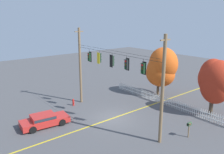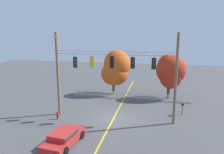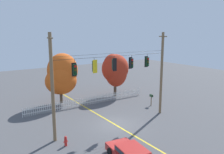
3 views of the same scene
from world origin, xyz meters
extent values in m
plane|color=#4C4C4F|center=(0.00, 0.00, 0.00)|extent=(80.00, 80.00, 0.00)
cube|color=gold|center=(0.00, 0.00, 0.00)|extent=(0.16, 36.00, 0.01)
cylinder|color=brown|center=(-6.05, 0.00, 4.43)|extent=(0.27, 0.27, 8.86)
cylinder|color=brown|center=(6.05, 0.00, 4.43)|extent=(0.27, 0.27, 8.86)
cube|color=brown|center=(-6.05, 0.00, 8.41)|extent=(0.10, 1.10, 0.10)
cube|color=brown|center=(6.05, 0.00, 8.41)|extent=(0.10, 1.10, 0.10)
cylinder|color=black|center=(0.00, 0.00, 6.68)|extent=(11.90, 0.02, 0.02)
cylinder|color=black|center=(0.00, -0.25, 6.98)|extent=(11.90, 0.02, 0.02)
cylinder|color=black|center=(-4.08, 0.00, 6.46)|extent=(0.03, 0.03, 0.44)
cube|color=black|center=(-4.08, 0.13, 5.78)|extent=(0.43, 0.02, 1.14)
cube|color=black|center=(-4.08, 0.00, 5.78)|extent=(0.30, 0.24, 0.92)
cylinder|color=red|center=(-4.08, -0.14, 6.09)|extent=(0.20, 0.03, 0.20)
cube|color=black|center=(-4.08, -0.18, 6.21)|extent=(0.22, 0.12, 0.06)
cylinder|color=#463B09|center=(-4.08, -0.14, 5.78)|extent=(0.20, 0.03, 0.20)
cube|color=black|center=(-4.08, -0.18, 5.90)|extent=(0.22, 0.12, 0.06)
cylinder|color=#073513|center=(-4.08, -0.14, 5.48)|extent=(0.20, 0.03, 0.20)
cube|color=black|center=(-4.08, -0.18, 5.59)|extent=(0.22, 0.12, 0.06)
cylinder|color=black|center=(-2.23, 0.00, 6.54)|extent=(0.03, 0.03, 0.29)
cube|color=yellow|center=(-2.23, -0.13, 5.92)|extent=(0.43, 0.02, 1.16)
cube|color=#1E3323|center=(-2.23, 0.00, 5.92)|extent=(0.30, 0.24, 0.94)
cylinder|color=red|center=(-2.23, 0.14, 6.23)|extent=(0.20, 0.03, 0.20)
cube|color=#1E3323|center=(-2.23, 0.18, 6.35)|extent=(0.22, 0.12, 0.06)
cylinder|color=#463B09|center=(-2.23, 0.14, 5.92)|extent=(0.20, 0.03, 0.20)
cube|color=#1E3323|center=(-2.23, 0.18, 6.04)|extent=(0.22, 0.12, 0.06)
cylinder|color=#073513|center=(-2.23, 0.14, 5.61)|extent=(0.20, 0.03, 0.20)
cube|color=#1E3323|center=(-2.23, 0.18, 5.72)|extent=(0.22, 0.12, 0.06)
cylinder|color=black|center=(-0.15, 0.00, 6.55)|extent=(0.03, 0.03, 0.27)
cube|color=black|center=(-0.15, -0.13, 5.93)|extent=(0.43, 0.02, 1.21)
cube|color=#1E3323|center=(-0.15, 0.00, 5.93)|extent=(0.30, 0.24, 0.97)
cylinder|color=red|center=(-0.15, 0.14, 6.25)|extent=(0.20, 0.03, 0.20)
cube|color=#1E3323|center=(-0.15, 0.18, 6.37)|extent=(0.22, 0.12, 0.06)
cylinder|color=#463B09|center=(-0.15, 0.14, 5.93)|extent=(0.20, 0.03, 0.20)
cube|color=#1E3323|center=(-0.15, 0.18, 6.04)|extent=(0.22, 0.12, 0.06)
cylinder|color=#073513|center=(-0.15, 0.14, 5.60)|extent=(0.20, 0.03, 0.20)
cube|color=#1E3323|center=(-0.15, 0.18, 5.72)|extent=(0.22, 0.12, 0.06)
cylinder|color=black|center=(1.88, 0.00, 6.52)|extent=(0.03, 0.03, 0.32)
cube|color=black|center=(1.88, 0.13, 5.90)|extent=(0.43, 0.02, 1.13)
cube|color=black|center=(1.88, 0.00, 5.90)|extent=(0.30, 0.24, 0.91)
cylinder|color=red|center=(1.88, -0.14, 6.20)|extent=(0.20, 0.03, 0.20)
cube|color=black|center=(1.88, -0.18, 6.32)|extent=(0.22, 0.12, 0.06)
cylinder|color=#463B09|center=(1.88, -0.14, 5.90)|extent=(0.20, 0.03, 0.20)
cube|color=black|center=(1.88, -0.18, 6.01)|extent=(0.22, 0.12, 0.06)
cylinder|color=#073513|center=(1.88, -0.14, 5.59)|extent=(0.20, 0.03, 0.20)
cube|color=black|center=(1.88, -0.18, 5.71)|extent=(0.22, 0.12, 0.06)
cylinder|color=black|center=(3.92, 0.00, 6.51)|extent=(0.03, 0.03, 0.34)
cube|color=black|center=(3.92, 0.13, 5.89)|extent=(0.43, 0.02, 1.12)
cube|color=black|center=(3.92, 0.00, 5.89)|extent=(0.30, 0.24, 0.90)
cylinder|color=red|center=(3.92, -0.14, 6.19)|extent=(0.20, 0.03, 0.20)
cube|color=black|center=(3.92, -0.18, 6.30)|extent=(0.22, 0.12, 0.06)
cylinder|color=#463B09|center=(3.92, -0.14, 5.89)|extent=(0.20, 0.03, 0.20)
cube|color=black|center=(3.92, -0.18, 6.00)|extent=(0.22, 0.12, 0.06)
cylinder|color=#073513|center=(3.92, -0.14, 5.59)|extent=(0.20, 0.03, 0.20)
cube|color=black|center=(3.92, -0.18, 5.70)|extent=(0.22, 0.12, 0.06)
cube|color=silver|center=(-7.05, 6.98, 0.51)|extent=(0.06, 0.04, 1.02)
cube|color=silver|center=(-6.83, 6.98, 0.51)|extent=(0.06, 0.04, 1.02)
cube|color=silver|center=(-6.60, 6.98, 0.51)|extent=(0.06, 0.04, 1.02)
cube|color=silver|center=(-6.38, 6.98, 0.51)|extent=(0.06, 0.04, 1.02)
cube|color=silver|center=(-6.15, 6.98, 0.51)|extent=(0.06, 0.04, 1.02)
cube|color=silver|center=(-5.92, 6.98, 0.51)|extent=(0.06, 0.04, 1.02)
cube|color=silver|center=(-5.70, 6.98, 0.51)|extent=(0.06, 0.04, 1.02)
cube|color=silver|center=(-5.47, 6.98, 0.51)|extent=(0.06, 0.04, 1.02)
cube|color=silver|center=(-5.25, 6.98, 0.51)|extent=(0.06, 0.04, 1.02)
cube|color=silver|center=(-5.02, 6.98, 0.51)|extent=(0.06, 0.04, 1.02)
cube|color=silver|center=(-4.80, 6.98, 0.51)|extent=(0.06, 0.04, 1.02)
cube|color=silver|center=(-4.57, 6.98, 0.51)|extent=(0.06, 0.04, 1.02)
cube|color=silver|center=(-4.35, 6.98, 0.51)|extent=(0.06, 0.04, 1.02)
cube|color=silver|center=(-4.12, 6.98, 0.51)|extent=(0.06, 0.04, 1.02)
cube|color=silver|center=(-3.89, 6.98, 0.51)|extent=(0.06, 0.04, 1.02)
cube|color=silver|center=(-3.67, 6.98, 0.51)|extent=(0.06, 0.04, 1.02)
cube|color=silver|center=(-3.44, 6.98, 0.51)|extent=(0.06, 0.04, 1.02)
cube|color=silver|center=(-3.22, 6.98, 0.51)|extent=(0.06, 0.04, 1.02)
cube|color=silver|center=(-2.99, 6.98, 0.51)|extent=(0.06, 0.04, 1.02)
cube|color=silver|center=(-2.77, 6.98, 0.51)|extent=(0.06, 0.04, 1.02)
cube|color=silver|center=(-2.54, 6.98, 0.51)|extent=(0.06, 0.04, 1.02)
cube|color=silver|center=(-2.32, 6.98, 0.51)|extent=(0.06, 0.04, 1.02)
cube|color=silver|center=(-2.09, 6.98, 0.51)|extent=(0.06, 0.04, 1.02)
cube|color=silver|center=(-1.86, 6.98, 0.51)|extent=(0.06, 0.04, 1.02)
cube|color=silver|center=(-1.64, 6.98, 0.51)|extent=(0.06, 0.04, 1.02)
cube|color=silver|center=(-1.41, 6.98, 0.51)|extent=(0.06, 0.04, 1.02)
cube|color=silver|center=(-1.19, 6.98, 0.51)|extent=(0.06, 0.04, 1.02)
cube|color=silver|center=(-0.96, 6.98, 0.51)|extent=(0.06, 0.04, 1.02)
cube|color=silver|center=(-0.74, 6.98, 0.51)|extent=(0.06, 0.04, 1.02)
cube|color=silver|center=(-0.51, 6.98, 0.51)|extent=(0.06, 0.04, 1.02)
cube|color=silver|center=(-0.29, 6.98, 0.51)|extent=(0.06, 0.04, 1.02)
cube|color=silver|center=(-0.06, 6.98, 0.51)|extent=(0.06, 0.04, 1.02)
cube|color=silver|center=(0.17, 6.98, 0.51)|extent=(0.06, 0.04, 1.02)
cube|color=silver|center=(0.39, 6.98, 0.51)|extent=(0.06, 0.04, 1.02)
cube|color=silver|center=(0.62, 6.98, 0.51)|extent=(0.06, 0.04, 1.02)
cube|color=silver|center=(0.84, 6.98, 0.51)|extent=(0.06, 0.04, 1.02)
cube|color=silver|center=(1.07, 6.98, 0.51)|extent=(0.06, 0.04, 1.02)
cube|color=silver|center=(1.29, 6.98, 0.51)|extent=(0.06, 0.04, 1.02)
cube|color=silver|center=(1.52, 6.98, 0.51)|extent=(0.06, 0.04, 1.02)
cube|color=silver|center=(1.75, 6.98, 0.51)|extent=(0.06, 0.04, 1.02)
cube|color=silver|center=(1.97, 6.98, 0.51)|extent=(0.06, 0.04, 1.02)
cube|color=silver|center=(2.20, 6.98, 0.51)|extent=(0.06, 0.04, 1.02)
cube|color=silver|center=(2.42, 6.98, 0.51)|extent=(0.06, 0.04, 1.02)
cube|color=silver|center=(2.65, 6.98, 0.51)|extent=(0.06, 0.04, 1.02)
cube|color=silver|center=(2.87, 6.98, 0.51)|extent=(0.06, 0.04, 1.02)
cube|color=silver|center=(3.10, 6.98, 0.51)|extent=(0.06, 0.04, 1.02)
cube|color=silver|center=(3.32, 6.98, 0.51)|extent=(0.06, 0.04, 1.02)
cube|color=silver|center=(3.55, 6.98, 0.51)|extent=(0.06, 0.04, 1.02)
cube|color=silver|center=(3.78, 6.98, 0.51)|extent=(0.06, 0.04, 1.02)
cube|color=silver|center=(4.00, 6.98, 0.51)|extent=(0.06, 0.04, 1.02)
cube|color=silver|center=(4.23, 6.98, 0.51)|extent=(0.06, 0.04, 1.02)
cube|color=silver|center=(4.45, 6.98, 0.51)|extent=(0.06, 0.04, 1.02)
cube|color=silver|center=(4.68, 6.98, 0.51)|extent=(0.06, 0.04, 1.02)
cube|color=silver|center=(4.90, 6.98, 0.51)|extent=(0.06, 0.04, 1.02)
cube|color=silver|center=(5.13, 6.98, 0.51)|extent=(0.06, 0.04, 1.02)
cube|color=silver|center=(5.35, 6.98, 0.51)|extent=(0.06, 0.04, 1.02)
cube|color=silver|center=(5.58, 6.98, 0.51)|extent=(0.06, 0.04, 1.02)
cube|color=silver|center=(5.81, 6.98, 0.51)|extent=(0.06, 0.04, 1.02)
cube|color=silver|center=(6.03, 6.98, 0.51)|extent=(0.06, 0.04, 1.02)
cube|color=silver|center=(6.26, 6.98, 0.51)|extent=(0.06, 0.04, 1.02)
cube|color=silver|center=(6.48, 6.98, 0.51)|extent=(0.06, 0.04, 1.02)
cube|color=silver|center=(6.71, 6.98, 0.51)|extent=(0.06, 0.04, 1.02)
cube|color=silver|center=(6.93, 6.98, 0.51)|extent=(0.06, 0.04, 1.02)
cube|color=silver|center=(7.16, 6.98, 0.51)|extent=(0.06, 0.04, 1.02)
cube|color=silver|center=(7.38, 6.98, 0.51)|extent=(0.06, 0.04, 1.02)
cube|color=silver|center=(7.61, 6.98, 0.51)|extent=(0.06, 0.04, 1.02)
cube|color=silver|center=(7.84, 6.98, 0.51)|extent=(0.06, 0.04, 1.02)
cube|color=silver|center=(0.96, 7.01, 0.31)|extent=(16.02, 0.03, 0.08)
cube|color=silver|center=(0.96, 7.01, 0.74)|extent=(16.02, 0.03, 0.08)
cylinder|color=brown|center=(-1.89, 9.19, 0.97)|extent=(0.34, 0.34, 1.94)
ellipsoid|color=#DB5619|center=(-1.76, 9.32, 2.92)|extent=(3.96, 3.33, 3.38)
ellipsoid|color=#DB5619|center=(-1.88, 8.96, 3.45)|extent=(2.90, 2.76, 3.46)
ellipsoid|color=#DB5619|center=(-1.45, 9.45, 4.22)|extent=(3.82, 3.37, 4.20)
cylinder|color=#473828|center=(5.81, 8.52, 1.09)|extent=(0.40, 0.40, 2.18)
ellipsoid|color=#B22D19|center=(6.01, 8.57, 3.41)|extent=(3.17, 2.97, 4.15)
ellipsoid|color=#B22D19|center=(6.01, 8.79, 3.86)|extent=(3.93, 3.33, 4.02)
ellipsoid|color=#B22D19|center=(5.52, 8.72, 4.17)|extent=(2.71, 2.59, 3.52)
cube|color=red|center=(-2.82, -6.07, 0.45)|extent=(2.32, 4.61, 0.55)
cube|color=red|center=(-2.84, -6.21, 0.94)|extent=(1.85, 2.29, 0.42)
cube|color=#232D38|center=(-2.84, -6.21, 0.94)|extent=(1.87, 2.21, 0.27)
cylinder|color=black|center=(-3.59, -4.60, 0.32)|extent=(0.25, 0.66, 0.64)
cylinder|color=black|center=(-1.76, -4.80, 0.32)|extent=(0.25, 0.66, 0.64)
cylinder|color=black|center=(-3.89, -7.33, 0.32)|extent=(0.25, 0.66, 0.64)
cylinder|color=black|center=(-2.06, -7.53, 0.32)|extent=(0.25, 0.66, 0.64)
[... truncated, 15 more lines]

